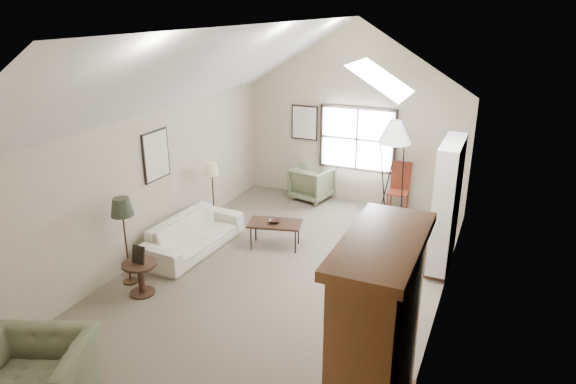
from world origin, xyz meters
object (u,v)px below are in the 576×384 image
at_px(armoire, 376,340).
at_px(coffee_table, 275,235).
at_px(armchair_near, 32,378).
at_px(sofa, 193,234).
at_px(side_chair, 398,188).
at_px(side_table, 141,278).
at_px(armchair_far, 312,183).

relative_size(armoire, coffee_table, 2.30).
distance_m(armoire, armchair_near, 3.76).
relative_size(sofa, side_chair, 1.97).
distance_m(armchair_near, side_chair, 7.72).
relative_size(coffee_table, side_chair, 0.89).
distance_m(side_table, side_chair, 5.71).
xyz_separation_m(sofa, side_chair, (3.00, 3.31, 0.23)).
relative_size(armoire, armchair_near, 1.80).
distance_m(armchair_far, side_table, 5.00).
relative_size(armchair_near, side_table, 2.28).
height_order(sofa, armchair_far, armchair_far).
height_order(armchair_far, coffee_table, armchair_far).
height_order(armchair_far, side_chair, side_chair).
distance_m(armoire, side_table, 4.20).
distance_m(armchair_near, side_table, 2.45).
distance_m(armoire, armchair_far, 6.84).
distance_m(armchair_near, armchair_far, 7.33).
height_order(armoire, sofa, armoire).
relative_size(sofa, coffee_table, 2.22).
xyz_separation_m(armchair_near, armchair_far, (0.47, 7.32, -0.02)).
xyz_separation_m(armoire, coffee_table, (-2.75, 3.50, -0.86)).
bearing_deg(side_table, armchair_near, -79.21).
distance_m(coffee_table, side_chair, 3.12).
xyz_separation_m(armoire, armchair_far, (-3.02, 6.10, -0.72)).
bearing_deg(armchair_near, armchair_far, 63.87).
height_order(side_table, side_chair, side_chair).
height_order(armchair_near, side_chair, side_chair).
height_order(armoire, side_chair, armoire).
height_order(armchair_far, side_table, armchair_far).
distance_m(armoire, sofa, 4.98).
distance_m(armoire, side_chair, 6.21).
xyz_separation_m(sofa, side_table, (0.10, -1.60, -0.04)).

